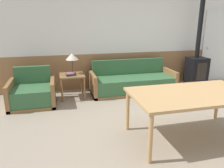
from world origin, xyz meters
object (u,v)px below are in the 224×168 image
object	(u,v)px
couch	(132,83)
dining_table	(192,97)
wood_stove	(197,63)
table_lamp	(72,57)
side_table	(72,78)
armchair	(33,94)

from	to	relation	value
couch	dining_table	distance (m)	2.36
couch	wood_stove	bearing A→B (deg)	3.76
table_lamp	wood_stove	world-z (taller)	wood_stove
side_table	table_lamp	size ratio (longest dim) A/B	1.17
armchair	dining_table	distance (m)	3.22
armchair	couch	bearing A→B (deg)	4.18
side_table	table_lamp	xyz separation A→B (m)	(0.03, 0.10, 0.47)
armchair	dining_table	world-z (taller)	armchair
side_table	table_lamp	distance (m)	0.48
armchair	side_table	size ratio (longest dim) A/B	1.69
table_lamp	armchair	bearing A→B (deg)	-158.86
dining_table	wood_stove	bearing A→B (deg)	54.11
table_lamp	dining_table	xyz separation A→B (m)	(1.58, -2.36, -0.27)
dining_table	side_table	bearing A→B (deg)	125.40
side_table	table_lamp	bearing A→B (deg)	72.55
armchair	table_lamp	size ratio (longest dim) A/B	1.98
armchair	side_table	world-z (taller)	armchair
dining_table	wood_stove	distance (m)	3.01
side_table	dining_table	xyz separation A→B (m)	(1.61, -2.27, 0.20)
armchair	wood_stove	bearing A→B (deg)	2.66
table_lamp	couch	bearing A→B (deg)	-1.93
armchair	wood_stove	world-z (taller)	wood_stove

